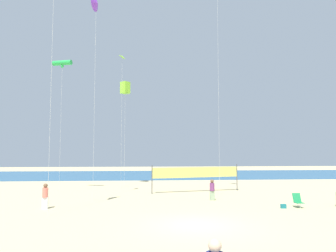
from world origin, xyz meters
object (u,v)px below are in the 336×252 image
(beachgoer_coral_shirt, at_px, (45,195))
(beachgoer_plum_shirt, at_px, (212,189))
(beach_handbag, at_px, (283,206))
(kite_lime_box, at_px, (125,88))
(kite_violet_delta, at_px, (96,4))
(folding_beach_chair, at_px, (298,200))
(volleyball_net, at_px, (196,173))
(kite_green_tube, at_px, (62,63))
(kite_lime_diamond, at_px, (123,59))

(beachgoer_coral_shirt, distance_m, beachgoer_plum_shirt, 11.47)
(beach_handbag, height_order, kite_lime_box, kite_lime_box)
(beachgoer_plum_shirt, bearing_deg, beachgoer_coral_shirt, 7.98)
(beachgoer_coral_shirt, relative_size, kite_violet_delta, 0.10)
(folding_beach_chair, relative_size, beach_handbag, 2.66)
(volleyball_net, relative_size, kite_violet_delta, 0.52)
(volleyball_net, distance_m, kite_violet_delta, 16.15)
(beachgoer_coral_shirt, xyz_separation_m, beachgoer_plum_shirt, (11.16, 2.66, -0.03))
(volleyball_net, height_order, kite_green_tube, kite_green_tube)
(kite_lime_diamond, bearing_deg, volleyball_net, -28.08)
(beachgoer_plum_shirt, height_order, folding_beach_chair, beachgoer_plum_shirt)
(folding_beach_chair, bearing_deg, kite_violet_delta, -151.67)
(beachgoer_coral_shirt, xyz_separation_m, volleyball_net, (10.79, 7.54, 0.80))
(kite_lime_box, height_order, kite_lime_diamond, kite_lime_diamond)
(kite_violet_delta, distance_m, kite_lime_box, 11.30)
(beachgoer_plum_shirt, distance_m, kite_green_tube, 17.22)
(beachgoer_coral_shirt, bearing_deg, beach_handbag, 117.91)
(kite_lime_box, distance_m, kite_green_tube, 7.55)
(volleyball_net, relative_size, kite_green_tube, 0.68)
(kite_lime_box, bearing_deg, kite_green_tube, -135.84)
(beachgoer_coral_shirt, height_order, kite_lime_diamond, kite_lime_diamond)
(kite_green_tube, bearing_deg, folding_beach_chair, -27.42)
(kite_lime_diamond, bearing_deg, kite_lime_box, 85.70)
(beachgoer_coral_shirt, distance_m, folding_beach_chair, 16.01)
(kite_lime_box, xyz_separation_m, kite_green_tube, (-5.35, -5.20, 1.13))
(kite_lime_box, relative_size, kite_green_tube, 0.94)
(beach_handbag, relative_size, kite_lime_diamond, 0.03)
(kite_violet_delta, height_order, kite_lime_diamond, kite_violet_delta)
(beachgoer_coral_shirt, bearing_deg, kite_lime_box, -165.64)
(folding_beach_chair, height_order, kite_violet_delta, kite_violet_delta)
(kite_lime_box, xyz_separation_m, kite_lime_diamond, (-0.17, -2.22, 2.54))
(beachgoer_coral_shirt, bearing_deg, beachgoer_plum_shirt, 135.04)
(beach_handbag, bearing_deg, beachgoer_plum_shirt, 136.03)
(folding_beach_chair, bearing_deg, beach_handbag, -122.80)
(beach_handbag, relative_size, kite_lime_box, 0.03)
(beachgoer_coral_shirt, height_order, folding_beach_chair, beachgoer_coral_shirt)
(beach_handbag, bearing_deg, kite_lime_diamond, 131.97)
(folding_beach_chair, relative_size, kite_violet_delta, 0.06)
(beachgoer_coral_shirt, distance_m, kite_lime_box, 16.93)
(beachgoer_plum_shirt, bearing_deg, beach_handbag, 130.61)
(kite_green_tube, bearing_deg, kite_violet_delta, -54.16)
(folding_beach_chair, xyz_separation_m, kite_green_tube, (-17.18, 8.91, 11.00))
(volleyball_net, xyz_separation_m, kite_lime_diamond, (-6.79, 3.62, 11.23))
(beachgoer_plum_shirt, relative_size, volleyball_net, 0.19)
(folding_beach_chair, xyz_separation_m, kite_lime_diamond, (-11.99, 11.90, 12.40))
(kite_violet_delta, height_order, kite_lime_box, kite_violet_delta)
(beachgoer_plum_shirt, xyz_separation_m, kite_lime_box, (-6.99, 10.73, 9.52))
(beachgoer_plum_shirt, height_order, kite_green_tube, kite_green_tube)
(beachgoer_coral_shirt, height_order, volleyball_net, volleyball_net)
(volleyball_net, bearing_deg, kite_violet_delta, -152.02)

